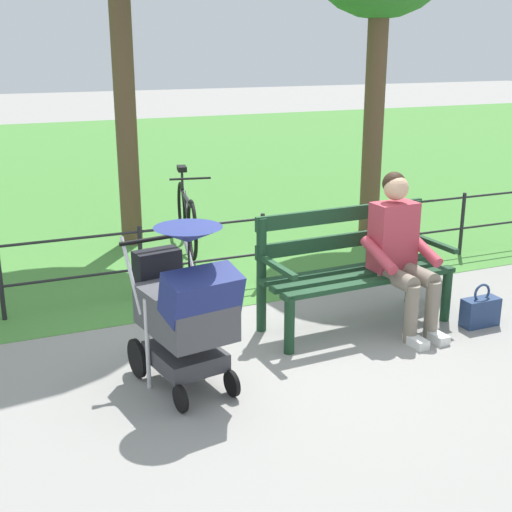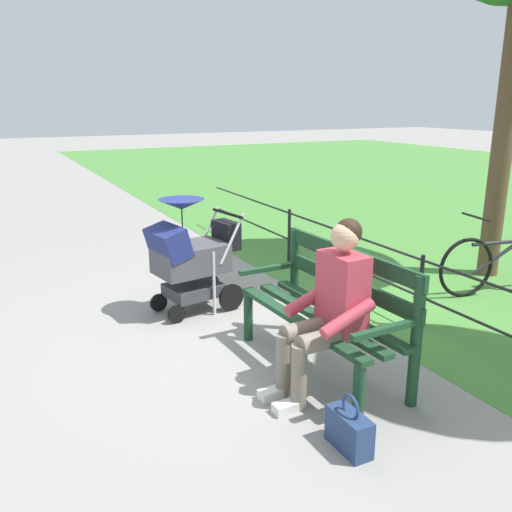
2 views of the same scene
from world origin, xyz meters
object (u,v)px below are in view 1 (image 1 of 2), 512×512
object	(u,v)px
stroller	(185,306)
park_bench	(352,263)
person_on_bench	(401,248)
handbag	(480,311)
bicycle	(187,216)

from	to	relation	value
stroller	park_bench	bearing A→B (deg)	-161.01
person_on_bench	stroller	size ratio (longest dim) A/B	1.11
park_bench	handbag	distance (m)	1.15
park_bench	handbag	xyz separation A→B (m)	(-0.95, 0.49, -0.40)
stroller	handbag	world-z (taller)	stroller
person_on_bench	stroller	distance (m)	1.95
handbag	stroller	bearing A→B (deg)	1.34
park_bench	stroller	bearing A→B (deg)	18.99
stroller	handbag	xyz separation A→B (m)	(-2.56, -0.06, -0.47)
bicycle	park_bench	bearing A→B (deg)	101.74
park_bench	bicycle	world-z (taller)	park_bench
stroller	bicycle	size ratio (longest dim) A/B	0.70
handbag	park_bench	bearing A→B (deg)	-27.34
person_on_bench	park_bench	bearing A→B (deg)	-35.41
park_bench	handbag	world-z (taller)	park_bench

